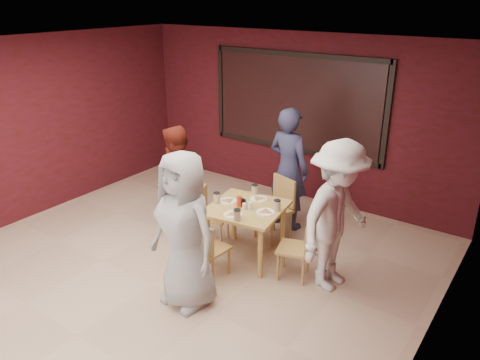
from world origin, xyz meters
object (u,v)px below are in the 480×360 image
Objects in this scene: chair_back at (277,205)px; diner_left at (175,183)px; chair_left at (209,213)px; diner_back at (288,169)px; diner_right at (337,217)px; chair_right at (300,245)px; chair_front at (208,247)px; dining_table at (246,213)px; diner_front at (185,231)px.

chair_back is 0.55× the size of diner_left.
chair_left is 0.44× the size of diner_back.
diner_left is 2.44m from diner_right.
chair_back is at bearing 107.30° from diner_back.
diner_left reaches higher than chair_right.
chair_left is at bearing 128.19° from chair_front.
chair_back is at bearing 83.65° from chair_front.
diner_back is at bearing 58.12° from diner_right.
diner_back is at bearing 125.87° from chair_right.
chair_front is at bearing -96.35° from chair_back.
diner_right is at bearing 79.17° from diner_left.
chair_back reaches higher than chair_front.
chair_front is 1.88m from diner_back.
diner_back is at bearing 91.00° from dining_table.
chair_right is 0.64m from diner_right.
dining_table is 0.65× the size of diner_left.
dining_table reaches higher than chair_left.
diner_left reaches higher than chair_front.
diner_back is 1.00× the size of diner_right.
chair_front is 1.41m from chair_back.
diner_back reaches higher than diner_front.
chair_front is 0.42× the size of diner_back.
dining_table is 1.39× the size of chair_front.
diner_front is 1.78m from diner_right.
chair_left is 1.49m from chair_right.
chair_left is 1.01× the size of chair_right.
chair_left is at bearing 177.28° from chair_right.
diner_left reaches higher than dining_table.
chair_right is (1.49, -0.07, -0.00)m from chair_left.
dining_table reaches higher than chair_right.
diner_right is (1.91, 0.03, 0.47)m from chair_left.
dining_table is 0.58× the size of diner_right.
diner_right is at bearing 147.01° from diner_back.
dining_table is at bearing 79.03° from diner_left.
dining_table is at bearing -94.31° from chair_back.
diner_left is (-2.02, -0.03, 0.37)m from chair_right.
dining_table is 0.58× the size of diner_front.
chair_back reaches higher than chair_left.
chair_back is at bearing 85.69° from dining_table.
chair_right is at bearing 35.03° from chair_front.
diner_right reaches higher than chair_front.
diner_front reaches higher than chair_front.
diner_front reaches higher than dining_table.
diner_front is at bearing 32.30° from diner_left.
dining_table is 1.32× the size of chair_left.
chair_right is at bearing 61.05° from diner_front.
chair_left is (-0.67, 0.04, -0.20)m from dining_table.
chair_left is 0.49× the size of diner_left.
dining_table is 1.25m from diner_front.
chair_right is 1.52m from diner_back.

